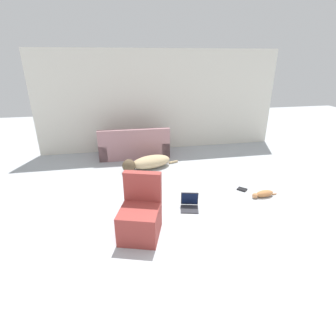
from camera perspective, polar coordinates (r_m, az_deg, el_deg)
ground_plane at (r=3.49m, az=12.90°, el=-20.73°), size 20.00×20.00×0.00m
wall_back at (r=7.19m, az=-1.61°, el=14.30°), size 6.43×0.06×2.59m
couch at (r=6.83m, az=-7.35°, el=4.71°), size 1.77×0.81×0.78m
dog at (r=6.05m, az=-4.51°, el=1.20°), size 1.39×0.70×0.30m
cat at (r=5.15m, az=20.05°, el=-5.29°), size 0.52×0.19×0.12m
laptop_open at (r=4.52m, az=4.71°, el=-7.59°), size 0.36×0.36×0.26m
book_black at (r=5.30m, az=15.82°, el=-4.48°), size 0.21×0.21×0.02m
side_chair at (r=3.80m, az=-6.00°, el=-10.39°), size 0.70×0.76×0.88m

